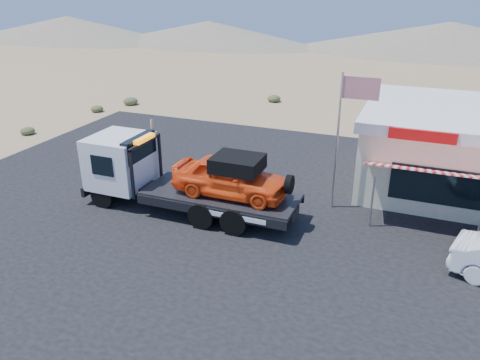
{
  "coord_description": "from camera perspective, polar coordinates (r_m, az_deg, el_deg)",
  "views": [
    {
      "loc": [
        7.81,
        -14.5,
        9.4
      ],
      "look_at": [
        1.02,
        2.61,
        1.5
      ],
      "focal_mm": 35.0,
      "sensor_mm": 36.0,
      "label": 1
    }
  ],
  "objects": [
    {
      "name": "desert_scrub",
      "position": [
        33.5,
        -17.19,
        6.37
      ],
      "size": [
        28.29,
        35.77,
        0.63
      ],
      "color": "#3F4525",
      "rests_on": "ground"
    },
    {
      "name": "ground",
      "position": [
        18.96,
        -5.83,
        -6.62
      ],
      "size": [
        120.0,
        120.0,
        0.0
      ],
      "primitive_type": "plane",
      "color": "#947654",
      "rests_on": "ground"
    },
    {
      "name": "jerky_store",
      "position": [
        24.76,
        26.83,
        3.25
      ],
      "size": [
        10.4,
        9.97,
        3.9
      ],
      "color": "beige",
      "rests_on": "asphalt_lot"
    },
    {
      "name": "tow_truck",
      "position": [
        20.24,
        -6.92,
        0.68
      ],
      "size": [
        9.43,
        2.8,
        3.15
      ],
      "color": "black",
      "rests_on": "asphalt_lot"
    },
    {
      "name": "flagpole",
      "position": [
        20.02,
        12.57,
        6.32
      ],
      "size": [
        1.55,
        0.1,
        6.0
      ],
      "color": "#99999E",
      "rests_on": "asphalt_lot"
    },
    {
      "name": "asphalt_lot",
      "position": [
        20.69,
        2.92,
        -3.8
      ],
      "size": [
        32.0,
        24.0,
        0.02
      ],
      "primitive_type": "cube",
      "color": "black",
      "rests_on": "ground"
    },
    {
      "name": "distant_hills",
      "position": [
        72.21,
        7.78,
        17.05
      ],
      "size": [
        126.0,
        48.0,
        4.2
      ],
      "color": "#726B59",
      "rests_on": "ground"
    }
  ]
}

